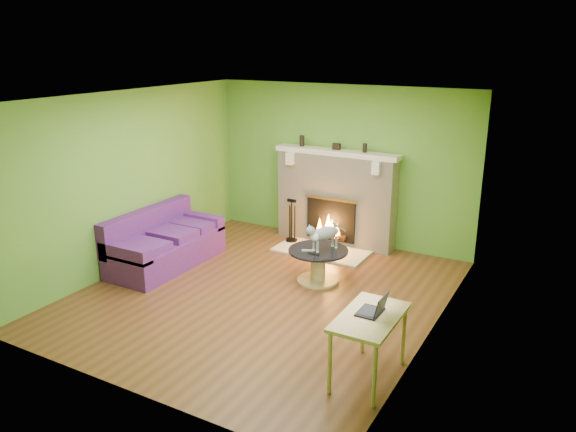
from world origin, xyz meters
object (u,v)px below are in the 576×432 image
(desk, at_px, (370,323))
(coffee_table, at_px, (318,263))
(sofa, at_px, (164,244))
(cat, at_px, (325,236))

(desk, bearing_deg, coffee_table, 128.13)
(sofa, xyz_separation_m, coffee_table, (2.32, 0.56, -0.05))
(sofa, bearing_deg, cat, 14.34)
(desk, xyz_separation_m, cat, (-1.41, 1.95, 0.06))
(coffee_table, bearing_deg, desk, -51.87)
(sofa, height_order, coffee_table, sofa)
(coffee_table, relative_size, cat, 1.31)
(desk, bearing_deg, cat, 125.89)
(sofa, xyz_separation_m, cat, (2.40, 0.61, 0.35))
(coffee_table, bearing_deg, sofa, -166.35)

